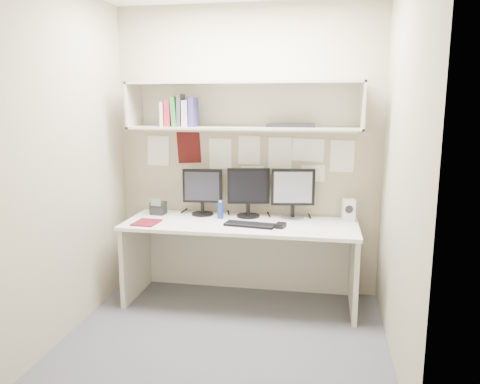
% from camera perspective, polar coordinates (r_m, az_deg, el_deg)
% --- Properties ---
extents(floor, '(2.40, 2.00, 0.01)m').
position_cam_1_polar(floor, '(3.71, -1.77, -17.22)').
color(floor, '#47464B').
rests_on(floor, ground).
extents(wall_back, '(2.40, 0.02, 2.60)m').
position_cam_1_polar(wall_back, '(4.28, 0.88, 4.87)').
color(wall_back, tan).
rests_on(wall_back, ground).
extents(wall_front, '(2.40, 0.02, 2.60)m').
position_cam_1_polar(wall_front, '(2.35, -6.97, -0.17)').
color(wall_front, tan).
rests_on(wall_front, ground).
extents(wall_left, '(0.02, 2.00, 2.60)m').
position_cam_1_polar(wall_left, '(3.74, -20.22, 3.34)').
color(wall_left, tan).
rests_on(wall_left, ground).
extents(wall_right, '(0.02, 2.00, 2.60)m').
position_cam_1_polar(wall_right, '(3.27, 19.12, 2.42)').
color(wall_right, tan).
rests_on(wall_right, ground).
extents(desk, '(2.00, 0.70, 0.73)m').
position_cam_1_polar(desk, '(4.15, 0.06, -8.58)').
color(desk, silver).
rests_on(desk, floor).
extents(overhead_hutch, '(2.00, 0.38, 0.40)m').
position_cam_1_polar(overhead_hutch, '(4.12, 0.58, 10.49)').
color(overhead_hutch, beige).
rests_on(overhead_hutch, wall_back).
extents(pinned_papers, '(1.92, 0.01, 0.48)m').
position_cam_1_polar(pinned_papers, '(4.28, 0.87, 4.20)').
color(pinned_papers, white).
rests_on(pinned_papers, wall_back).
extents(monitor_left, '(0.36, 0.20, 0.42)m').
position_cam_1_polar(monitor_left, '(4.28, -4.60, 0.28)').
color(monitor_left, black).
rests_on(monitor_left, desk).
extents(monitor_center, '(0.38, 0.21, 0.44)m').
position_cam_1_polar(monitor_center, '(4.19, 1.03, 0.22)').
color(monitor_center, black).
rests_on(monitor_center, desk).
extents(monitor_right, '(0.38, 0.21, 0.45)m').
position_cam_1_polar(monitor_right, '(4.15, 6.47, 0.07)').
color(monitor_right, '#A5A5AA').
rests_on(monitor_right, desk).
extents(keyboard, '(0.44, 0.21, 0.02)m').
position_cam_1_polar(keyboard, '(3.92, 1.20, -4.01)').
color(keyboard, black).
rests_on(keyboard, desk).
extents(mouse, '(0.09, 0.13, 0.04)m').
position_cam_1_polar(mouse, '(3.88, 4.94, -4.08)').
color(mouse, black).
rests_on(mouse, desk).
extents(speaker, '(0.11, 0.12, 0.19)m').
position_cam_1_polar(speaker, '(4.17, 13.11, -2.17)').
color(speaker, silver).
rests_on(speaker, desk).
extents(blue_bottle, '(0.05, 0.05, 0.16)m').
position_cam_1_polar(blue_bottle, '(4.16, -2.41, -2.21)').
color(blue_bottle, navy).
rests_on(blue_bottle, desk).
extents(maroon_notebook, '(0.21, 0.25, 0.01)m').
position_cam_1_polar(maroon_notebook, '(4.09, -11.33, -3.67)').
color(maroon_notebook, maroon).
rests_on(maroon_notebook, desk).
extents(desk_phone, '(0.14, 0.13, 0.16)m').
position_cam_1_polar(desk_phone, '(4.38, -9.95, -1.91)').
color(desk_phone, black).
rests_on(desk_phone, desk).
extents(book_stack, '(0.30, 0.17, 0.28)m').
position_cam_1_polar(book_stack, '(4.15, -7.38, 9.59)').
color(book_stack, silver).
rests_on(book_stack, overhead_hutch).
extents(hutch_tray, '(0.42, 0.18, 0.03)m').
position_cam_1_polar(hutch_tray, '(4.06, 6.17, 8.09)').
color(hutch_tray, black).
rests_on(hutch_tray, overhead_hutch).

